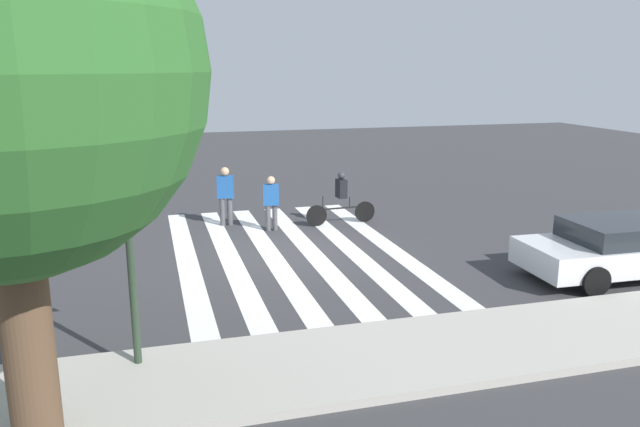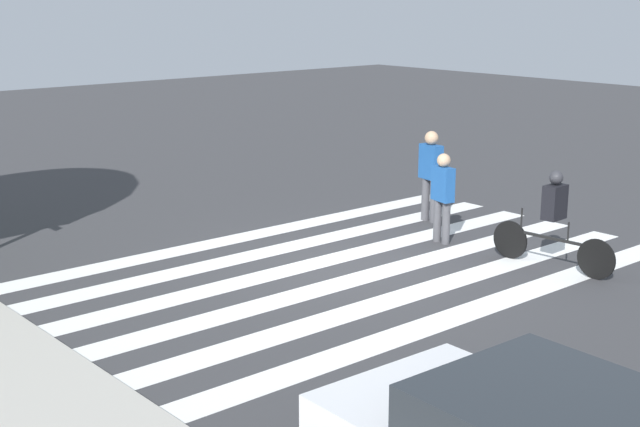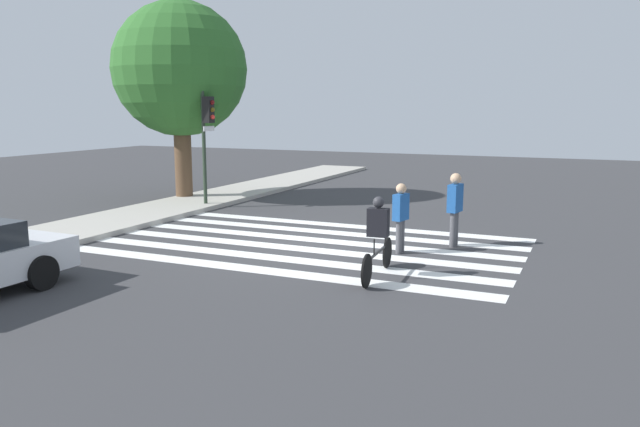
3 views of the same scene
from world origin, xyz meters
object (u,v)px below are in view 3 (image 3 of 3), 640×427
(pedestrian_adult_yellow_jacket, at_px, (455,205))
(pedestrian_adult_blue_shirt, at_px, (401,214))
(street_tree, at_px, (180,70))
(traffic_light, at_px, (207,126))
(cyclist_far_lane, at_px, (378,234))

(pedestrian_adult_yellow_jacket, bearing_deg, pedestrian_adult_blue_shirt, -30.11)
(pedestrian_adult_blue_shirt, bearing_deg, street_tree, -105.11)
(street_tree, bearing_deg, pedestrian_adult_blue_shirt, -117.20)
(traffic_light, height_order, pedestrian_adult_yellow_jacket, traffic_light)
(street_tree, bearing_deg, pedestrian_adult_yellow_jacket, -109.48)
(pedestrian_adult_blue_shirt, bearing_deg, pedestrian_adult_yellow_jacket, 152.51)
(traffic_light, xyz_separation_m, pedestrian_adult_blue_shirt, (-3.69, -7.64, -1.77))
(traffic_light, distance_m, street_tree, 2.91)
(street_tree, height_order, cyclist_far_lane, street_tree)
(cyclist_far_lane, bearing_deg, pedestrian_adult_yellow_jacket, -17.01)
(pedestrian_adult_yellow_jacket, distance_m, cyclist_far_lane, 3.43)
(pedestrian_adult_yellow_jacket, bearing_deg, traffic_light, -96.78)
(street_tree, xyz_separation_m, cyclist_far_lane, (-7.05, -9.69, -3.70))
(pedestrian_adult_blue_shirt, height_order, cyclist_far_lane, pedestrian_adult_blue_shirt)
(pedestrian_adult_yellow_jacket, xyz_separation_m, cyclist_far_lane, (-3.34, 0.78, -0.13))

